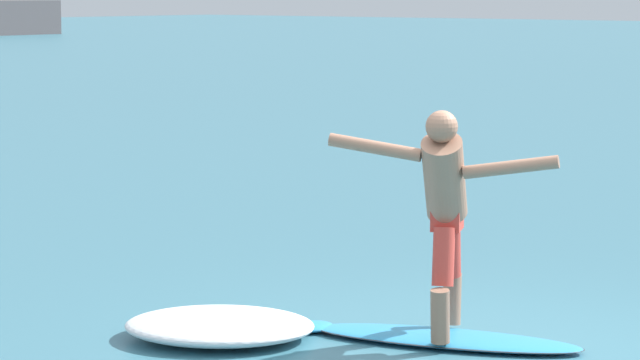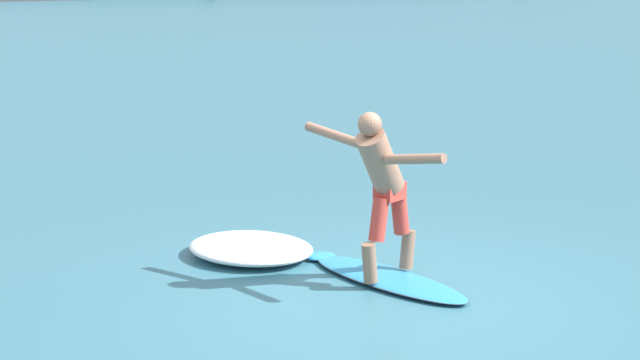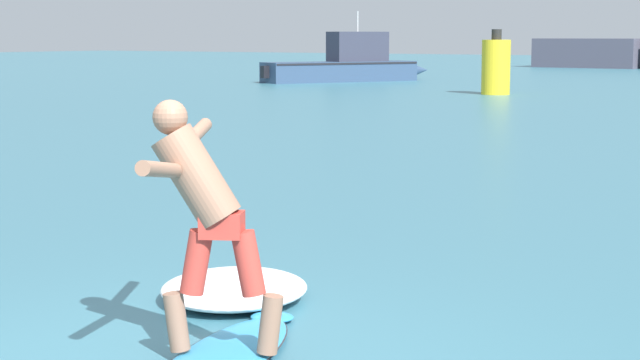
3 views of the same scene
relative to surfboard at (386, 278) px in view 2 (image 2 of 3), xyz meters
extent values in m
plane|color=teal|center=(-0.16, -0.45, -0.03)|extent=(200.00, 200.00, 0.00)
ellipsoid|color=#3397CD|center=(0.01, -0.03, 0.00)|extent=(1.15, 2.03, 0.07)
ellipsoid|color=#3397CD|center=(-0.30, 0.91, 0.00)|extent=(0.39, 0.36, 0.06)
ellipsoid|color=#2D2D33|center=(0.01, -0.03, 0.00)|extent=(1.17, 2.04, 0.03)
cone|color=black|center=(0.26, -0.79, -0.10)|extent=(0.06, 0.06, 0.14)
cone|color=black|center=(0.37, -0.61, -0.10)|extent=(0.06, 0.06, 0.14)
cone|color=black|center=(0.07, -0.71, -0.10)|extent=(0.06, 0.06, 0.14)
cylinder|color=#986B53|center=(-0.25, -0.17, 0.22)|extent=(0.21, 0.20, 0.38)
cylinder|color=#CD3E33|center=(-0.13, -0.11, 0.61)|extent=(0.26, 0.23, 0.42)
cylinder|color=#986B53|center=(0.28, 0.10, 0.22)|extent=(0.21, 0.20, 0.38)
cylinder|color=#CD3E33|center=(0.16, 0.04, 0.61)|extent=(0.26, 0.23, 0.42)
cube|color=#CD3E33|center=(0.01, -0.03, 0.85)|extent=(0.32, 0.30, 0.16)
cylinder|color=#986B53|center=(-0.13, -0.11, 1.14)|extent=(0.62, 0.50, 0.66)
sphere|color=#986B53|center=(-0.27, -0.18, 1.51)|extent=(0.22, 0.22, 0.22)
cylinder|color=#986B53|center=(-0.02, -0.56, 1.24)|extent=(0.37, 0.61, 0.20)
cylinder|color=#986B53|center=(-0.44, 0.25, 1.36)|extent=(0.37, 0.61, 0.19)
ellipsoid|color=white|center=(-0.92, 1.26, 0.06)|extent=(1.66, 1.74, 0.19)
camera|label=1|loc=(-8.46, -6.01, 2.41)|focal=85.00mm
camera|label=2|loc=(-4.27, -8.69, 3.02)|focal=60.00mm
camera|label=3|loc=(4.11, -5.13, 2.01)|focal=60.00mm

